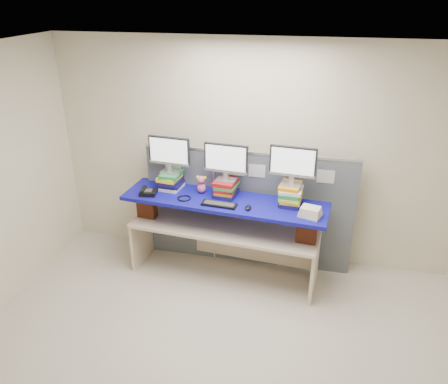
% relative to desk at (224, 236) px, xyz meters
% --- Properties ---
extents(room, '(5.00, 4.00, 2.80)m').
position_rel_desk_xyz_m(room, '(0.23, -1.42, 0.85)').
color(room, beige).
rests_on(room, ground).
extents(cubicle_partition, '(2.60, 0.06, 1.53)m').
position_rel_desk_xyz_m(cubicle_partition, '(0.23, 0.36, 0.22)').
color(cubicle_partition, '#4B5158').
rests_on(cubicle_partition, ground).
extents(desk, '(2.30, 0.85, 0.69)m').
position_rel_desk_xyz_m(desk, '(0.00, 0.00, 0.00)').
color(desk, beige).
rests_on(desk, ground).
extents(brick_pier_left, '(0.24, 0.14, 0.31)m').
position_rel_desk_xyz_m(brick_pier_left, '(-0.98, 0.04, 0.29)').
color(brick_pier_left, brown).
rests_on(brick_pier_left, desk).
extents(brick_pier_right, '(0.24, 0.14, 0.31)m').
position_rel_desk_xyz_m(brick_pier_right, '(0.98, -0.14, 0.29)').
color(brick_pier_right, brown).
rests_on(brick_pier_right, desk).
extents(blue_board, '(2.45, 0.81, 0.04)m').
position_rel_desk_xyz_m(blue_board, '(0.00, 0.00, 0.47)').
color(blue_board, '#0D0976').
rests_on(blue_board, brick_pier_left).
extents(book_stack_left, '(0.28, 0.32, 0.21)m').
position_rel_desk_xyz_m(book_stack_left, '(-0.70, 0.18, 0.59)').
color(book_stack_left, silver).
rests_on(book_stack_left, blue_board).
extents(book_stack_center, '(0.29, 0.33, 0.19)m').
position_rel_desk_xyz_m(book_stack_center, '(-0.00, 0.12, 0.59)').
color(book_stack_center, '#151048').
rests_on(book_stack_center, blue_board).
extents(book_stack_right, '(0.27, 0.33, 0.24)m').
position_rel_desk_xyz_m(book_stack_right, '(0.76, 0.05, 0.61)').
color(book_stack_right, '#151048').
rests_on(book_stack_right, blue_board).
extents(monitor_left, '(0.52, 0.16, 0.45)m').
position_rel_desk_xyz_m(monitor_left, '(-0.71, 0.18, 0.95)').
color(monitor_left, '#95959A').
rests_on(monitor_left, book_stack_left).
extents(monitor_center, '(0.52, 0.16, 0.45)m').
position_rel_desk_xyz_m(monitor_center, '(-0.00, 0.12, 0.94)').
color(monitor_center, '#95959A').
rests_on(monitor_center, book_stack_center).
extents(monitor_right, '(0.52, 0.16, 0.45)m').
position_rel_desk_xyz_m(monitor_right, '(0.76, 0.05, 0.99)').
color(monitor_right, '#95959A').
rests_on(monitor_right, book_stack_right).
extents(keyboard, '(0.41, 0.17, 0.03)m').
position_rel_desk_xyz_m(keyboard, '(-0.02, -0.15, 0.50)').
color(keyboard, black).
rests_on(keyboard, blue_board).
extents(mouse, '(0.07, 0.12, 0.04)m').
position_rel_desk_xyz_m(mouse, '(0.31, -0.17, 0.51)').
color(mouse, black).
rests_on(mouse, blue_board).
extents(desk_phone, '(0.21, 0.20, 0.08)m').
position_rel_desk_xyz_m(desk_phone, '(-0.92, -0.05, 0.52)').
color(desk_phone, black).
rests_on(desk_phone, blue_board).
extents(headset, '(0.19, 0.19, 0.02)m').
position_rel_desk_xyz_m(headset, '(-0.46, -0.08, 0.50)').
color(headset, black).
rests_on(headset, blue_board).
extents(plush_toy, '(0.13, 0.10, 0.22)m').
position_rel_desk_xyz_m(plush_toy, '(-0.31, 0.13, 0.60)').
color(plush_toy, '#D24F80').
rests_on(plush_toy, blue_board).
extents(binder_stack, '(0.27, 0.24, 0.11)m').
position_rel_desk_xyz_m(binder_stack, '(0.99, -0.19, 0.54)').
color(binder_stack, beige).
rests_on(binder_stack, blue_board).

